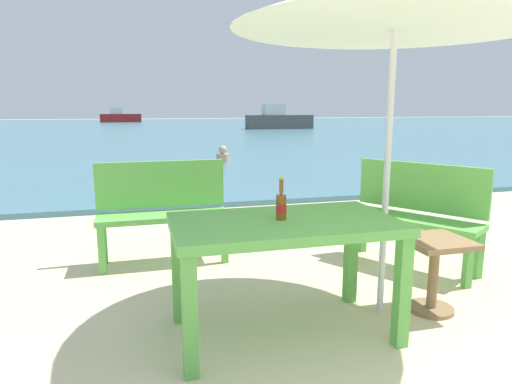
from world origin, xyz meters
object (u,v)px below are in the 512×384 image
object	(u,v)px
bench_green_left	(162,205)
boat_cargo_ship	(278,120)
picnic_table_green	(284,237)
swimmer_person	(223,155)
beer_bottle_amber	(281,205)
bench_green_right	(415,209)
boat_barge	(120,117)
side_table_wood	(434,264)

from	to	relation	value
bench_green_left	boat_cargo_ship	bearing A→B (deg)	69.83
picnic_table_green	swimmer_person	world-z (taller)	picnic_table_green
beer_bottle_amber	swimmer_person	size ratio (longest dim) A/B	0.65
bench_green_right	boat_barge	distance (m)	41.43
beer_bottle_amber	swimmer_person	xyz separation A→B (m)	(1.29, 8.75, -0.61)
beer_bottle_amber	boat_barge	world-z (taller)	boat_barge
side_table_wood	bench_green_right	distance (m)	0.99
picnic_table_green	boat_cargo_ship	size ratio (longest dim) A/B	0.33
beer_bottle_amber	swimmer_person	distance (m)	8.86
beer_bottle_amber	side_table_wood	xyz separation A→B (m)	(1.15, 0.02, -0.50)
bench_green_left	side_table_wood	bearing A→B (deg)	-41.80
bench_green_right	boat_cargo_ship	size ratio (longest dim) A/B	0.28
bench_green_right	boat_barge	size ratio (longest dim) A/B	0.32
bench_green_left	swimmer_person	bearing A→B (deg)	74.84
side_table_wood	boat_cargo_ship	world-z (taller)	boat_cargo_ship
side_table_wood	boat_cargo_ship	distance (m)	26.64
bench_green_right	boat_cargo_ship	world-z (taller)	boat_cargo_ship
picnic_table_green	swimmer_person	bearing A→B (deg)	81.75
beer_bottle_amber	boat_cargo_ship	xyz separation A→B (m)	(8.21, 25.71, -0.21)
boat_cargo_ship	side_table_wood	bearing A→B (deg)	-105.36
bench_green_left	bench_green_right	distance (m)	2.33
side_table_wood	picnic_table_green	bearing A→B (deg)	-178.42
beer_bottle_amber	boat_barge	bearing A→B (deg)	92.89
swimmer_person	boat_cargo_ship	xyz separation A→B (m)	(6.92, 16.96, 0.40)
bench_green_left	boat_cargo_ship	distance (m)	25.66
boat_barge	boat_cargo_ship	xyz separation A→B (m)	(10.34, -16.45, 0.08)
beer_bottle_amber	boat_cargo_ship	bearing A→B (deg)	72.29
side_table_wood	boat_barge	size ratio (longest dim) A/B	0.15
boat_barge	bench_green_right	bearing A→B (deg)	-84.87
picnic_table_green	bench_green_left	world-z (taller)	bench_green_left
picnic_table_green	bench_green_left	xyz separation A→B (m)	(-0.66, 1.64, -0.11)
bench_green_right	boat_barge	bearing A→B (deg)	95.13
picnic_table_green	boat_barge	world-z (taller)	boat_barge
bench_green_left	bench_green_right	size ratio (longest dim) A/B	1.00
side_table_wood	bench_green_left	size ratio (longest dim) A/B	0.45
bench_green_left	boat_cargo_ship	size ratio (longest dim) A/B	0.28
picnic_table_green	swimmer_person	size ratio (longest dim) A/B	3.41
side_table_wood	boat_barge	world-z (taller)	boat_barge
picnic_table_green	boat_cargo_ship	distance (m)	26.99
side_table_wood	bench_green_right	bearing A→B (deg)	64.20
picnic_table_green	boat_barge	size ratio (longest dim) A/B	0.38
picnic_table_green	bench_green_left	bearing A→B (deg)	111.96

